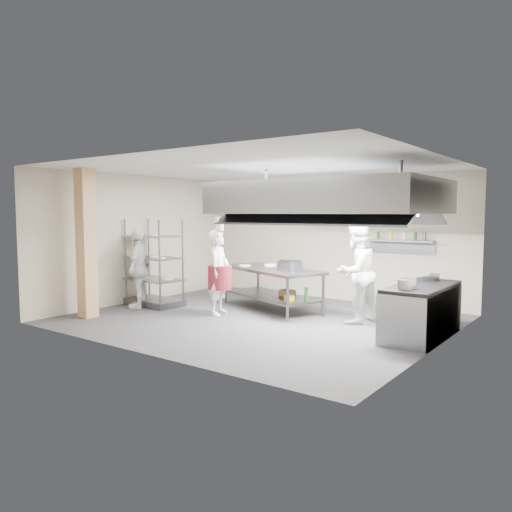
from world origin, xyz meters
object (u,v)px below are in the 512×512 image
Objects in this scene: island at (271,289)px; stockpot at (409,283)px; chef_head at (219,272)px; griddle at (290,266)px; pass_rack at (154,263)px; chef_plating at (139,269)px; chef_line at (356,273)px; cooking_range at (421,313)px.

stockpot is at bearing 3.81° from island.
island is 1.46× the size of chef_head.
stockpot is (2.77, -0.78, -0.03)m from griddle.
island is at bearing 29.87° from pass_rack.
griddle is (3.09, 1.38, 0.14)m from chef_plating.
chef_head is at bearing -53.24° from chef_line.
pass_rack is (-2.42, -1.21, 0.53)m from island.
griddle is (0.63, -0.23, 0.56)m from island.
chef_plating is at bearing 86.93° from chef_head.
stockpot is at bearing 5.32° from pass_rack.
pass_rack is at bearing -173.16° from cooking_range.
island is 2.97m from chef_plating.
chef_plating is at bearing -139.51° from griddle.
island is 10.56× the size of stockpot.
island is 3.59m from stockpot.
pass_rack is at bearing -133.21° from island.
island is 1.47× the size of chef_plating.
cooking_range is 2.91m from griddle.
chef_head is 1.97m from chef_plating.
chef_line is at bearing 16.69° from pass_rack.
griddle is at bearing 21.09° from pass_rack.
cooking_range is at bearing 10.96° from griddle.
chef_head is 4.19× the size of griddle.
pass_rack is 1.12× the size of chef_head.
chef_line is 1.45m from griddle.
pass_rack is 1.02× the size of chef_line.
chef_line reaches higher than griddle.
chef_plating is (-1.90, -0.51, -0.00)m from chef_head.
pass_rack is at bearing -145.86° from griddle.
griddle is at bearing 164.38° from stockpot.
griddle is at bearing -71.92° from chef_head.
cooking_range is 0.76m from stockpot.
pass_rack is at bearing -178.03° from stockpot.
stockpot is at bearing 66.67° from chef_plating.
pass_rack is 5.82m from stockpot.
pass_rack is 4.69× the size of griddle.
island is 6.12× the size of griddle.
chef_head is at bearing 6.54° from pass_rack.
pass_rack is 5.95m from cooking_range.
griddle is at bearing 0.24° from island.
cooking_range is at bearing 83.36° from stockpot.
stockpot is (-0.06, -0.51, 0.56)m from cooking_range.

